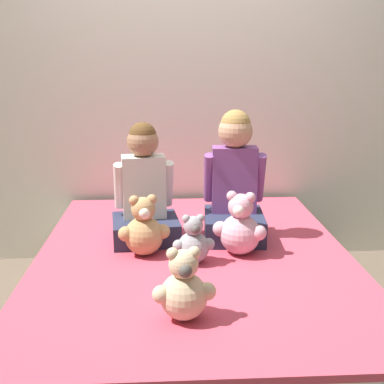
{
  "coord_description": "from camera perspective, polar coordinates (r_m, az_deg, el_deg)",
  "views": [
    {
      "loc": [
        -0.13,
        -2.26,
        1.4
      ],
      "look_at": [
        0.0,
        0.16,
        0.73
      ],
      "focal_mm": 45.0,
      "sensor_mm": 36.0,
      "label": 1
    }
  ],
  "objects": [
    {
      "name": "teddy_bear_between_children",
      "position": [
        2.31,
        0.16,
        -6.02
      ],
      "size": [
        0.2,
        0.15,
        0.24
      ],
      "rotation": [
        0.0,
        0.0,
        0.09
      ],
      "color": "#939399",
      "rests_on": "bed"
    },
    {
      "name": "teddy_bear_held_by_right_child",
      "position": [
        2.42,
        5.72,
        -4.27
      ],
      "size": [
        0.26,
        0.2,
        0.32
      ],
      "rotation": [
        0.0,
        0.0,
        -0.34
      ],
      "color": "#DBA3B2",
      "rests_on": "bed"
    },
    {
      "name": "wall_behind_bed",
      "position": [
        3.35,
        -0.9,
        12.89
      ],
      "size": [
        8.0,
        0.06,
        2.5
      ],
      "color": "silver",
      "rests_on": "ground_plane"
    },
    {
      "name": "teddy_bear_held_by_left_child",
      "position": [
        2.41,
        -5.72,
        -4.48
      ],
      "size": [
        0.26,
        0.19,
        0.31
      ],
      "rotation": [
        0.0,
        0.0,
        0.15
      ],
      "color": "tan",
      "rests_on": "bed"
    },
    {
      "name": "bed",
      "position": [
        2.55,
        0.2,
        -12.01
      ],
      "size": [
        1.59,
        2.02,
        0.45
      ],
      "color": "brown",
      "rests_on": "ground_plane"
    },
    {
      "name": "child_on_right",
      "position": [
        2.61,
        5.05,
        0.85
      ],
      "size": [
        0.34,
        0.37,
        0.7
      ],
      "rotation": [
        0.0,
        0.0,
        -0.07
      ],
      "color": "#282D47",
      "rests_on": "bed"
    },
    {
      "name": "child_on_left",
      "position": [
        2.59,
        -5.67,
        -0.1
      ],
      "size": [
        0.38,
        0.36,
        0.64
      ],
      "rotation": [
        0.0,
        0.0,
        0.12
      ],
      "color": "#282D47",
      "rests_on": "bed"
    },
    {
      "name": "teddy_bear_at_foot_of_bed",
      "position": [
        1.83,
        -0.98,
        -11.42
      ],
      "size": [
        0.24,
        0.18,
        0.29
      ],
      "rotation": [
        0.0,
        0.0,
        0.09
      ],
      "color": "#D1B78E",
      "rests_on": "bed"
    },
    {
      "name": "ground_plane",
      "position": [
        2.66,
        0.19,
        -16.27
      ],
      "size": [
        14.0,
        14.0,
        0.0
      ],
      "primitive_type": "plane",
      "color": "brown"
    }
  ]
}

